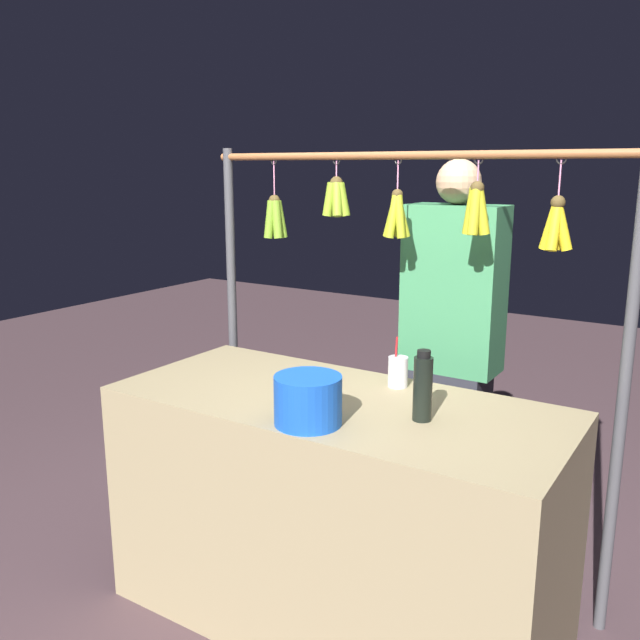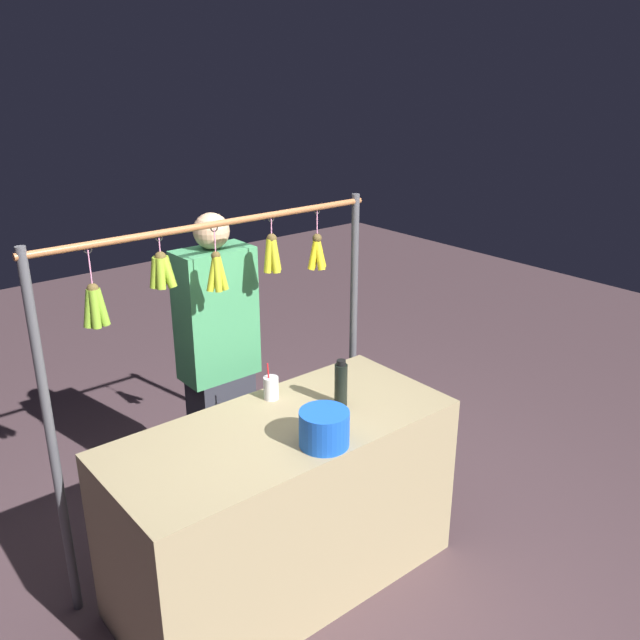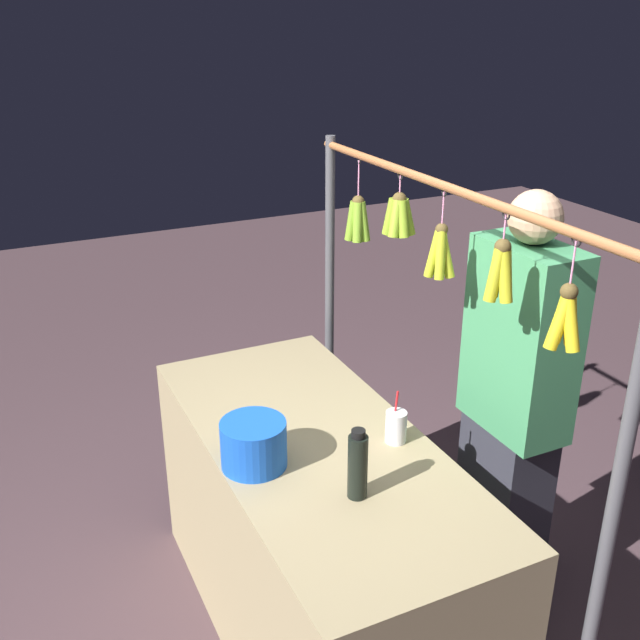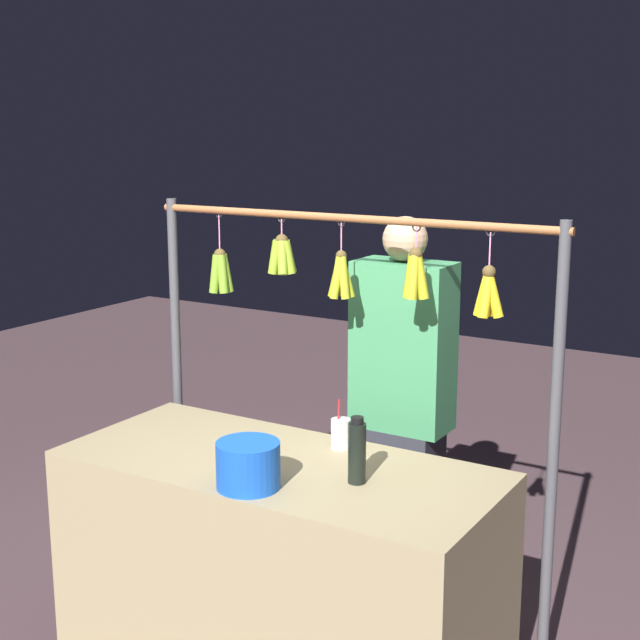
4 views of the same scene
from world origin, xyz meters
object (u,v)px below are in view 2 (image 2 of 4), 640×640
Objects in this scene: water_bottle at (341,384)px; blue_bucket at (324,428)px; vendor_person at (219,369)px; drink_cup at (271,388)px.

water_bottle is 1.08× the size of blue_bucket.
blue_bucket is at bearing 85.09° from vendor_person.
drink_cup is at bearing 88.75° from vendor_person.
blue_bucket is 1.16× the size of drink_cup.
vendor_person is (-0.09, -1.04, -0.11)m from blue_bucket.
water_bottle is 0.84m from vendor_person.
blue_bucket is (0.31, 0.24, -0.03)m from water_bottle.
water_bottle is 0.14× the size of vendor_person.
vendor_person is (0.22, -0.80, -0.15)m from water_bottle.
blue_bucket is 0.52m from drink_cup.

